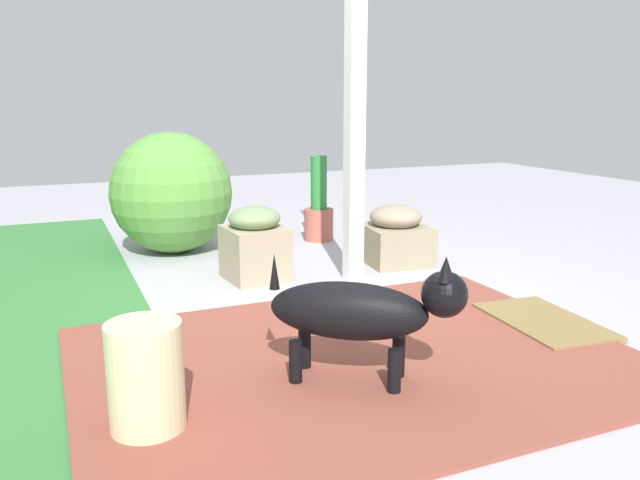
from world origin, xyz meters
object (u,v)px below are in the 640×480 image
stone_planter_nearest (395,236)px  doormat (544,322)px  stone_planter_mid (255,244)px  ceramic_urn (146,378)px  round_shrub (171,193)px  terracotta_pot_tall (319,211)px  porch_pillar (355,87)px  dog (362,311)px

stone_planter_nearest → doormat: stone_planter_nearest is taller
stone_planter_nearest → stone_planter_mid: 1.02m
stone_planter_nearest → ceramic_urn: size_ratio=1.29×
stone_planter_mid → round_shrub: bearing=19.4°
ceramic_urn → doormat: ceramic_urn is taller
stone_planter_mid → terracotta_pot_tall: (0.89, -0.82, 0.02)m
terracotta_pot_tall → stone_planter_nearest: bearing=-167.0°
stone_planter_nearest → terracotta_pot_tall: size_ratio=0.75×
round_shrub → porch_pillar: bearing=-142.9°
round_shrub → doormat: bearing=-148.8°
dog → stone_planter_mid: bearing=-2.8°
stone_planter_mid → ceramic_urn: stone_planter_mid is taller
doormat → stone_planter_nearest: bearing=2.7°
porch_pillar → stone_planter_mid: (0.25, 0.57, -0.97)m
stone_planter_nearest → terracotta_pot_tall: terracotta_pot_tall is taller
dog → porch_pillar: bearing=-25.0°
round_shrub → stone_planter_nearest: bearing=-124.8°
porch_pillar → doormat: bearing=-155.8°
stone_planter_nearest → dog: (-1.65, 1.10, 0.12)m
round_shrub → dog: bearing=-174.4°
dog → doormat: dog is taller
terracotta_pot_tall → dog: size_ratio=0.96×
porch_pillar → stone_planter_nearest: (0.25, -0.45, -1.01)m
ceramic_urn → doormat: 2.04m
stone_planter_nearest → stone_planter_mid: bearing=90.4°
stone_planter_mid → round_shrub: (0.95, 0.34, 0.22)m
dog → ceramic_urn: (-0.04, 0.85, -0.11)m
ceramic_urn → porch_pillar: bearing=-46.2°
stone_planter_nearest → doormat: bearing=-177.3°
round_shrub → doormat: size_ratio=1.30×
stone_planter_nearest → ceramic_urn: stone_planter_nearest is taller
dog → terracotta_pot_tall: bearing=-19.6°
dog → doormat: bearing=-78.2°
porch_pillar → stone_planter_mid: 1.15m
round_shrub → terracotta_pot_tall: size_ratio=1.31×
round_shrub → ceramic_urn: round_shrub is taller
ceramic_urn → terracotta_pot_tall: bearing=-34.2°
round_shrub → terracotta_pot_tall: 1.18m
stone_planter_nearest → dog: size_ratio=0.72×
stone_planter_mid → ceramic_urn: (-1.68, 0.93, -0.03)m
terracotta_pot_tall → ceramic_urn: size_ratio=1.71×
stone_planter_nearest → terracotta_pot_tall: (0.88, 0.20, 0.05)m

